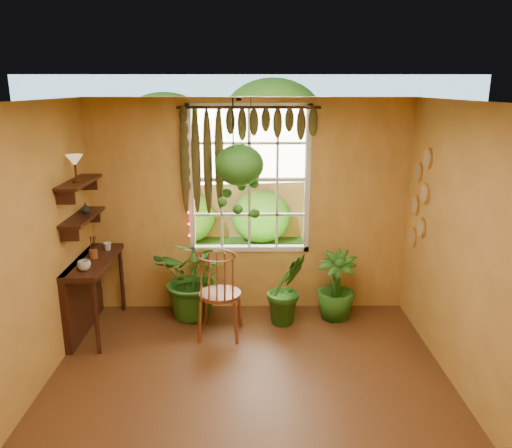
% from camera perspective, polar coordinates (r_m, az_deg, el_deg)
% --- Properties ---
extents(floor, '(4.50, 4.50, 0.00)m').
position_cam_1_polar(floor, '(4.77, -0.85, -20.78)').
color(floor, '#5A2E19').
rests_on(floor, ground).
extents(ceiling, '(4.50, 4.50, 0.00)m').
position_cam_1_polar(ceiling, '(3.85, -1.02, 13.66)').
color(ceiling, white).
rests_on(ceiling, wall_back).
extents(wall_back, '(4.00, 0.00, 4.00)m').
position_cam_1_polar(wall_back, '(6.27, -0.78, 1.91)').
color(wall_back, gold).
rests_on(wall_back, floor).
extents(wall_left, '(0.00, 4.50, 4.50)m').
position_cam_1_polar(wall_left, '(4.59, -26.84, -4.95)').
color(wall_left, gold).
rests_on(wall_left, floor).
extents(wall_right, '(0.00, 4.50, 4.50)m').
position_cam_1_polar(wall_right, '(4.56, 25.17, -4.87)').
color(wall_right, gold).
rests_on(wall_right, floor).
extents(window, '(1.52, 0.10, 1.86)m').
position_cam_1_polar(window, '(6.23, -0.79, 5.11)').
color(window, silver).
rests_on(window, wall_back).
extents(valance_vine, '(1.70, 0.12, 1.10)m').
position_cam_1_polar(valance_vine, '(6.03, -1.63, 10.29)').
color(valance_vine, '#33170E').
rests_on(valance_vine, window).
extents(string_lights, '(0.03, 0.03, 1.54)m').
position_cam_1_polar(string_lights, '(6.18, -7.89, 5.35)').
color(string_lights, '#FF2633').
rests_on(string_lights, window).
extents(wall_plates, '(0.04, 0.32, 1.10)m').
position_cam_1_polar(wall_plates, '(6.10, 18.17, 2.66)').
color(wall_plates, beige).
rests_on(wall_plates, wall_right).
extents(counter_ledge, '(0.40, 1.20, 0.90)m').
position_cam_1_polar(counter_ledge, '(6.21, -18.81, -6.83)').
color(counter_ledge, '#33170E').
rests_on(counter_ledge, floor).
extents(shelf_lower, '(0.25, 0.90, 0.04)m').
position_cam_1_polar(shelf_lower, '(5.94, -19.20, 0.76)').
color(shelf_lower, '#33170E').
rests_on(shelf_lower, wall_left).
extents(shelf_upper, '(0.25, 0.90, 0.04)m').
position_cam_1_polar(shelf_upper, '(5.86, -19.54, 4.55)').
color(shelf_upper, '#33170E').
rests_on(shelf_upper, wall_left).
extents(backyard, '(14.00, 10.00, 12.00)m').
position_cam_1_polar(backyard, '(10.83, 0.62, 7.32)').
color(backyard, '#1E5217').
rests_on(backyard, ground).
extents(windsor_chair, '(0.52, 0.55, 1.30)m').
position_cam_1_polar(windsor_chair, '(5.84, -4.16, -9.32)').
color(windsor_chair, brown).
rests_on(windsor_chair, floor).
extents(potted_plant_left, '(1.20, 1.13, 1.06)m').
position_cam_1_polar(potted_plant_left, '(6.26, -6.91, -6.09)').
color(potted_plant_left, '#1C4C14').
rests_on(potted_plant_left, floor).
extents(potted_plant_mid, '(0.62, 0.57, 0.91)m').
position_cam_1_polar(potted_plant_mid, '(6.12, 3.55, -7.34)').
color(potted_plant_mid, '#1C4C14').
rests_on(potted_plant_mid, floor).
extents(potted_plant_right, '(0.61, 0.61, 0.86)m').
position_cam_1_polar(potted_plant_right, '(6.31, 9.13, -6.98)').
color(potted_plant_right, '#1C4C14').
rests_on(potted_plant_right, floor).
extents(hanging_basket, '(0.56, 0.56, 1.39)m').
position_cam_1_polar(hanging_basket, '(5.81, -1.91, 6.18)').
color(hanging_basket, black).
rests_on(hanging_basket, ceiling).
extents(cup_a, '(0.18, 0.18, 0.11)m').
position_cam_1_polar(cup_a, '(5.71, -19.04, -4.50)').
color(cup_a, silver).
rests_on(cup_a, counter_ledge).
extents(cup_b, '(0.12, 0.12, 0.10)m').
position_cam_1_polar(cup_b, '(6.31, -16.61, -2.46)').
color(cup_b, beige).
rests_on(cup_b, counter_ledge).
extents(brush_jar, '(0.09, 0.09, 0.33)m').
position_cam_1_polar(brush_jar, '(6.04, -18.14, -2.56)').
color(brush_jar, brown).
rests_on(brush_jar, counter_ledge).
extents(shelf_vase, '(0.14, 0.14, 0.12)m').
position_cam_1_polar(shelf_vase, '(6.02, -18.90, 1.74)').
color(shelf_vase, '#B2AD99').
rests_on(shelf_vase, shelf_lower).
extents(tiffany_lamp, '(0.18, 0.18, 0.30)m').
position_cam_1_polar(tiffany_lamp, '(5.70, -20.01, 6.67)').
color(tiffany_lamp, '#583019').
rests_on(tiffany_lamp, shelf_upper).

